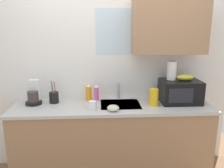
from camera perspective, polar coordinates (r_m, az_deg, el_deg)
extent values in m
cube|color=white|center=(2.96, -0.40, 3.50)|extent=(3.07, 0.10, 2.50)
cube|color=#9E7551|center=(2.82, 13.90, 13.64)|extent=(0.84, 0.32, 0.62)
cube|color=silver|center=(2.88, 1.64, 12.72)|extent=(0.56, 0.02, 0.55)
cube|color=#9E7551|center=(2.89, 0.00, -13.93)|extent=(2.27, 0.60, 0.86)
cube|color=#B7B7B2|center=(2.71, 0.00, -5.49)|extent=(2.30, 0.63, 0.03)
cube|color=#9EA0A5|center=(2.76, 2.04, -6.34)|extent=(0.46, 0.38, 0.14)
cylinder|color=#B2B5BA|center=(2.91, 1.66, -1.61)|extent=(0.03, 0.03, 0.21)
cube|color=black|center=(2.88, 16.38, -1.75)|extent=(0.46, 0.34, 0.27)
cube|color=black|center=(2.70, 16.60, -2.76)|extent=(0.28, 0.01, 0.17)
ellipsoid|color=gold|center=(2.86, 17.55, 1.56)|extent=(0.20, 0.11, 0.07)
cylinder|color=white|center=(2.84, 14.47, 3.24)|extent=(0.11, 0.11, 0.22)
cylinder|color=black|center=(2.88, -18.67, -4.42)|extent=(0.19, 0.19, 0.03)
cylinder|color=#3F332D|center=(2.85, -18.85, -2.96)|extent=(0.12, 0.12, 0.13)
cube|color=silver|center=(2.91, -18.53, -1.46)|extent=(0.11, 0.09, 0.26)
cylinder|color=#E55999|center=(2.85, -3.86, -2.45)|extent=(0.06, 0.06, 0.17)
cone|color=white|center=(2.82, -3.89, -0.47)|extent=(0.04, 0.04, 0.04)
cylinder|color=orange|center=(2.86, -5.76, -2.33)|extent=(0.07, 0.07, 0.18)
cone|color=white|center=(2.83, -5.81, -0.27)|extent=(0.05, 0.05, 0.04)
cylinder|color=gold|center=(2.70, 10.21, -3.25)|extent=(0.10, 0.10, 0.19)
cylinder|color=white|center=(2.56, -4.79, -5.23)|extent=(0.08, 0.08, 0.09)
cylinder|color=black|center=(2.85, -14.07, -3.23)|extent=(0.11, 0.11, 0.13)
cylinder|color=olive|center=(2.83, -14.48, -1.50)|extent=(0.02, 0.02, 0.23)
cylinder|color=olive|center=(2.83, -13.78, -1.61)|extent=(0.03, 0.01, 0.21)
cylinder|color=olive|center=(2.81, -14.24, -1.88)|extent=(0.03, 0.03, 0.20)
ellipsoid|color=beige|center=(2.51, 0.25, -5.93)|extent=(0.13, 0.13, 0.06)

